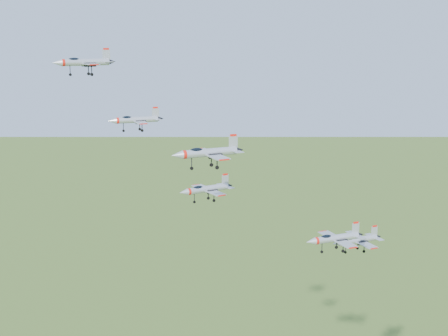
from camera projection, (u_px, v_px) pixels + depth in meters
name	position (u px, v px, depth m)	size (l,w,h in m)	color
jet_lead	(84.00, 62.00, 120.68)	(12.57, 10.48, 3.36)	#A6ABB3
jet_left_high	(135.00, 120.00, 118.15)	(10.80, 8.86, 2.90)	#A6ABB3
jet_right_high	(207.00, 152.00, 102.45)	(13.01, 10.77, 3.48)	#A6ABB3
jet_left_low	(206.00, 189.00, 122.84)	(12.21, 10.28, 3.28)	#A6ABB3
jet_right_low	(335.00, 238.00, 115.26)	(12.43, 10.24, 3.33)	#A6ABB3
jet_trail	(357.00, 240.00, 131.00)	(12.50, 10.34, 3.34)	#A6ABB3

